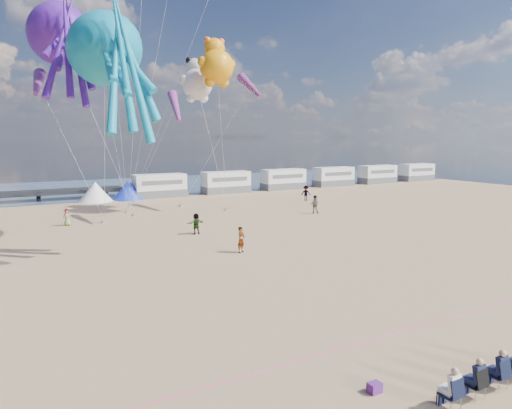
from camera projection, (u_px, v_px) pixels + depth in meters
name	position (u px, v px, depth m)	size (l,w,h in m)	color
ground	(296.00, 300.00, 21.76)	(120.00, 120.00, 0.00)	tan
water	(91.00, 188.00, 69.17)	(120.00, 120.00, 0.00)	#3D5675
motorhome_0	(160.00, 186.00, 58.93)	(6.60, 2.50, 3.00)	silver
motorhome_1	(226.00, 182.00, 63.54)	(6.60, 2.50, 3.00)	silver
motorhome_2	(283.00, 179.00, 68.15)	(6.60, 2.50, 3.00)	silver
motorhome_3	(333.00, 177.00, 72.76)	(6.60, 2.50, 3.00)	silver
motorhome_4	(377.00, 174.00, 77.37)	(6.60, 2.50, 3.00)	silver
motorhome_5	(417.00, 172.00, 81.98)	(6.60, 2.50, 3.00)	silver
tent_white	(95.00, 192.00, 55.10)	(4.00, 4.00, 2.40)	white
tent_blue	(129.00, 190.00, 57.04)	(4.00, 4.00, 2.40)	#1933CC
spectator_row	(498.00, 368.00, 14.05)	(6.10, 0.90, 1.30)	black
cooler_purple	(375.00, 388.00, 13.86)	(0.40, 0.30, 0.32)	#58217B
cooler_navy	(489.00, 373.00, 14.73)	(0.38, 0.28, 0.30)	#142141
rope_line	(370.00, 340.00, 17.44)	(0.03, 0.03, 34.00)	#F2338C
standing_person	(241.00, 240.00, 30.65)	(0.64, 0.42, 1.77)	tan
beachgoer_0	(67.00, 217.00, 40.10)	(0.54, 0.36, 1.49)	#7F6659
beachgoer_1	(315.00, 204.00, 46.44)	(0.91, 0.59, 1.87)	#7F6659
beachgoer_2	(306.00, 193.00, 55.89)	(0.90, 0.70, 1.85)	#7F6659
beachgoer_4	(196.00, 224.00, 36.56)	(0.99, 0.41, 1.69)	#7F6659
sandbag_a	(105.00, 221.00, 41.59)	(0.50, 0.35, 0.22)	gray
sandbag_b	(135.00, 215.00, 45.19)	(0.50, 0.35, 0.22)	gray
sandbag_c	(227.00, 209.00, 48.52)	(0.50, 0.35, 0.22)	gray
sandbag_d	(182.00, 206.00, 51.12)	(0.50, 0.35, 0.22)	gray
sandbag_e	(128.00, 211.00, 47.13)	(0.50, 0.35, 0.22)	gray
kite_octopus_teal	(104.00, 49.00, 32.99)	(4.42, 10.30, 11.78)	#0E85A8
kite_octopus_purple	(58.00, 34.00, 40.37)	(4.45, 10.38, 11.86)	#4E1796
kite_panda	(197.00, 84.00, 47.83)	(3.93, 3.70, 5.55)	silver
kite_teddy_orange	(217.00, 67.00, 44.85)	(4.09, 3.85, 5.78)	orange
windsock_left	(38.00, 83.00, 38.90)	(1.10, 6.76, 6.76)	red
windsock_mid	(250.00, 86.00, 47.71)	(1.00, 5.81, 5.81)	red
windsock_right	(176.00, 107.00, 41.05)	(0.90, 5.69, 5.69)	red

